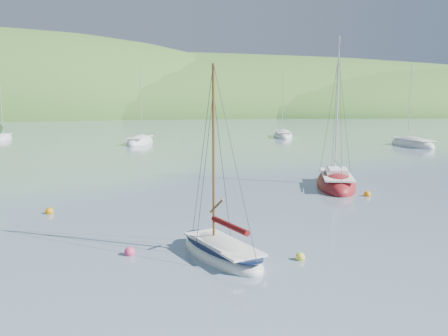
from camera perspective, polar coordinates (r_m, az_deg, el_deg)
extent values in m
plane|color=slate|center=(21.48, 4.42, -9.96)|extent=(700.00, 700.00, 0.00)
ellipsoid|color=#2F6325|center=(189.93, -8.39, 6.27)|extent=(440.00, 110.00, 44.00)
ellipsoid|color=#2F6325|center=(203.46, 18.09, 6.08)|extent=(240.00, 100.00, 34.00)
ellipsoid|color=silver|center=(21.25, -0.28, -9.86)|extent=(3.83, 5.96, 1.37)
cube|color=white|center=(21.00, -0.13, -8.66)|extent=(2.92, 4.63, 0.10)
cylinder|color=brown|center=(20.91, -1.19, 1.62)|extent=(0.12, 0.12, 7.47)
ellipsoid|color=#0B1634|center=(21.13, -0.28, -8.84)|extent=(3.78, 5.90, 0.24)
cylinder|color=#620F0F|center=(20.29, 0.66, -6.60)|extent=(1.14, 2.61, 0.24)
ellipsoid|color=maroon|center=(37.78, 12.67, -1.87)|extent=(5.02, 8.51, 2.22)
cube|color=white|center=(37.49, 12.73, -0.74)|extent=(3.82, 6.61, 0.10)
cylinder|color=silver|center=(38.17, 12.81, 6.96)|extent=(0.12, 0.12, 10.07)
cube|color=white|center=(37.46, 12.74, -0.37)|extent=(2.11, 2.60, 0.42)
cylinder|color=silver|center=(36.57, 12.89, 0.47)|extent=(1.23, 3.72, 0.09)
ellipsoid|color=silver|center=(70.05, -9.59, 2.87)|extent=(5.19, 8.46, 2.18)
cube|color=white|center=(69.83, -9.64, 3.49)|extent=(3.95, 6.57, 0.10)
cylinder|color=silver|center=(70.66, -9.45, 7.41)|extent=(0.12, 0.12, 9.58)
ellipsoid|color=silver|center=(80.32, 6.74, 3.63)|extent=(4.38, 8.51, 2.20)
cube|color=white|center=(80.09, 6.76, 4.17)|extent=(3.32, 6.62, 0.10)
cylinder|color=silver|center=(81.02, 6.74, 7.63)|extent=(0.12, 0.12, 9.73)
ellipsoid|color=silver|center=(82.44, -24.08, 3.05)|extent=(2.83, 6.37, 1.69)
cube|color=white|center=(82.28, -24.13, 3.46)|extent=(2.13, 4.96, 0.10)
cylinder|color=silver|center=(82.90, -24.08, 6.03)|extent=(0.12, 0.12, 7.41)
ellipsoid|color=silver|center=(70.24, 20.71, 2.47)|extent=(3.65, 8.56, 2.28)
cube|color=white|center=(70.04, 20.83, 3.10)|extent=(2.75, 6.67, 0.10)
cylinder|color=silver|center=(70.75, 20.49, 7.20)|extent=(0.12, 0.12, 10.01)
sphere|color=gold|center=(21.10, 8.70, -10.03)|extent=(0.39, 0.39, 0.39)
sphere|color=#DE3C6F|center=(21.85, -10.71, -9.44)|extent=(0.47, 0.47, 0.47)
sphere|color=orange|center=(34.87, 16.07, -2.91)|extent=(0.46, 0.46, 0.46)
sphere|color=orange|center=(30.34, -19.31, -4.72)|extent=(0.45, 0.45, 0.45)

